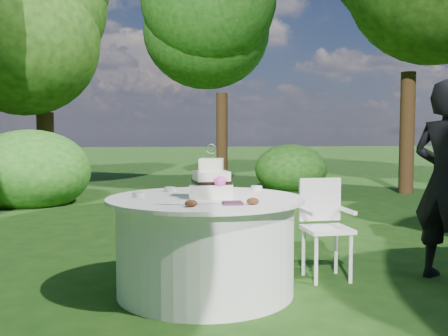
{
  "coord_description": "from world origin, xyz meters",
  "views": [
    {
      "loc": [
        -0.33,
        -4.11,
        1.29
      ],
      "look_at": [
        0.15,
        0.0,
        1.0
      ],
      "focal_mm": 42.0,
      "sensor_mm": 36.0,
      "label": 1
    }
  ],
  "objects_px": {
    "napkins": "(232,203)",
    "chair": "(324,219)",
    "guest": "(448,181)",
    "table": "(205,245)",
    "cake": "(211,183)"
  },
  "relations": [
    {
      "from": "table",
      "to": "cake",
      "type": "bearing_deg",
      "value": 1.46
    },
    {
      "from": "cake",
      "to": "chair",
      "type": "distance_m",
      "value": 1.14
    },
    {
      "from": "cake",
      "to": "chair",
      "type": "bearing_deg",
      "value": 17.72
    },
    {
      "from": "cake",
      "to": "chair",
      "type": "height_order",
      "value": "cake"
    },
    {
      "from": "guest",
      "to": "chair",
      "type": "bearing_deg",
      "value": 47.97
    },
    {
      "from": "table",
      "to": "cake",
      "type": "xyz_separation_m",
      "value": [
        0.05,
        0.0,
        0.5
      ]
    },
    {
      "from": "guest",
      "to": "cake",
      "type": "relative_size",
      "value": 3.99
    },
    {
      "from": "table",
      "to": "chair",
      "type": "xyz_separation_m",
      "value": [
        1.08,
        0.33,
        0.13
      ]
    },
    {
      "from": "cake",
      "to": "napkins",
      "type": "bearing_deg",
      "value": -75.76
    },
    {
      "from": "napkins",
      "to": "chair",
      "type": "xyz_separation_m",
      "value": [
        0.92,
        0.76,
        -0.26
      ]
    },
    {
      "from": "napkins",
      "to": "chair",
      "type": "height_order",
      "value": "chair"
    },
    {
      "from": "table",
      "to": "napkins",
      "type": "bearing_deg",
      "value": -69.72
    },
    {
      "from": "guest",
      "to": "table",
      "type": "height_order",
      "value": "guest"
    },
    {
      "from": "napkins",
      "to": "cake",
      "type": "height_order",
      "value": "cake"
    },
    {
      "from": "guest",
      "to": "table",
      "type": "relative_size",
      "value": 1.11
    }
  ]
}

